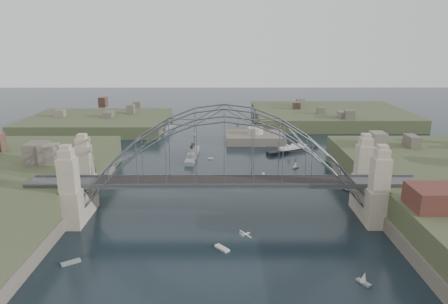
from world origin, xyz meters
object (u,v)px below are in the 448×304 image
at_px(fort_island, 255,142).
at_px(naval_cruiser_near, 193,155).
at_px(ocean_liner, 293,150).
at_px(naval_cruiser_far, 167,129).
at_px(bridge, 224,164).

relative_size(fort_island, naval_cruiser_near, 1.07).
xyz_separation_m(naval_cruiser_near, ocean_liner, (34.24, 7.04, -0.17)).
height_order(fort_island, ocean_liner, fort_island).
bearing_deg(fort_island, naval_cruiser_near, -135.31).
height_order(naval_cruiser_near, naval_cruiser_far, naval_cruiser_near).
bearing_deg(fort_island, ocean_liner, -51.64).
bearing_deg(ocean_liner, naval_cruiser_near, -168.38).
relative_size(bridge, fort_island, 3.82).
height_order(naval_cruiser_far, ocean_liner, naval_cruiser_far).
distance_m(bridge, naval_cruiser_far, 91.74).
distance_m(naval_cruiser_near, ocean_liner, 34.95).
bearing_deg(fort_island, bridge, -99.73).
xyz_separation_m(bridge, fort_island, (12.00, 70.00, -12.66)).
bearing_deg(naval_cruiser_near, bridge, -77.84).
xyz_separation_m(fort_island, ocean_liner, (11.91, -15.05, 1.12)).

